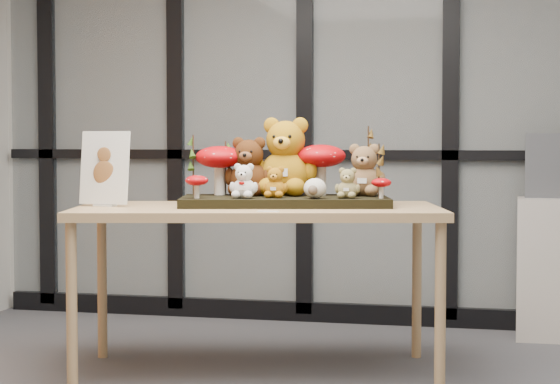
% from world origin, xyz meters
% --- Properties ---
extents(glass_partition, '(4.90, 0.06, 2.78)m').
position_xyz_m(glass_partition, '(-0.00, 2.47, 1.42)').
color(glass_partition, '#2D383F').
rests_on(glass_partition, floor).
extents(display_table, '(1.91, 1.25, 0.82)m').
position_xyz_m(display_table, '(-0.37, 1.00, 0.76)').
color(display_table, tan).
rests_on(display_table, floor).
extents(diorama_tray, '(1.10, 0.72, 0.04)m').
position_xyz_m(diorama_tray, '(-0.26, 1.09, 0.84)').
color(diorama_tray, black).
rests_on(diorama_tray, display_table).
extents(bear_pooh_yellow, '(0.39, 0.36, 0.43)m').
position_xyz_m(bear_pooh_yellow, '(-0.29, 1.22, 1.08)').
color(bear_pooh_yellow, '#AD740F').
rests_on(bear_pooh_yellow, diorama_tray).
extents(bear_brown_medium, '(0.29, 0.27, 0.32)m').
position_xyz_m(bear_brown_medium, '(-0.46, 1.17, 1.03)').
color(bear_brown_medium, '#46220C').
rests_on(bear_brown_medium, diorama_tray).
extents(bear_tan_back, '(0.26, 0.24, 0.28)m').
position_xyz_m(bear_tan_back, '(0.11, 1.25, 1.01)').
color(bear_tan_back, brown).
rests_on(bear_tan_back, diorama_tray).
extents(bear_small_yellow, '(0.15, 0.14, 0.17)m').
position_xyz_m(bear_small_yellow, '(-0.29, 0.99, 0.95)').
color(bear_small_yellow, '#A86710').
rests_on(bear_small_yellow, diorama_tray).
extents(bear_white_bow, '(0.17, 0.16, 0.18)m').
position_xyz_m(bear_white_bow, '(-0.42, 0.92, 0.96)').
color(bear_white_bow, white).
rests_on(bear_white_bow, diorama_tray).
extents(bear_beige_small, '(0.15, 0.14, 0.16)m').
position_xyz_m(bear_beige_small, '(0.06, 1.03, 0.95)').
color(bear_beige_small, olive).
rests_on(bear_beige_small, diorama_tray).
extents(plush_cream_hedgehog, '(0.10, 0.09, 0.11)m').
position_xyz_m(plush_cream_hedgehog, '(-0.09, 0.97, 0.92)').
color(plush_cream_hedgehog, white).
rests_on(plush_cream_hedgehog, diorama_tray).
extents(mushroom_back_left, '(0.25, 0.25, 0.27)m').
position_xyz_m(mushroom_back_left, '(-0.62, 1.16, 1.00)').
color(mushroom_back_left, '#A9050A').
rests_on(mushroom_back_left, diorama_tray).
extents(mushroom_back_right, '(0.25, 0.25, 0.28)m').
position_xyz_m(mushroom_back_right, '(-0.12, 1.27, 1.01)').
color(mushroom_back_right, '#A9050A').
rests_on(mushroom_back_right, diorama_tray).
extents(mushroom_front_left, '(0.11, 0.11, 0.12)m').
position_xyz_m(mushroom_front_left, '(-0.64, 0.86, 0.93)').
color(mushroom_front_left, '#A9050A').
rests_on(mushroom_front_left, diorama_tray).
extents(mushroom_front_right, '(0.10, 0.10, 0.11)m').
position_xyz_m(mushroom_front_right, '(0.22, 1.07, 0.92)').
color(mushroom_front_right, '#A9050A').
rests_on(mushroom_front_right, diorama_tray).
extents(sprig_green_far_left, '(0.05, 0.05, 0.30)m').
position_xyz_m(sprig_green_far_left, '(-0.74, 1.11, 1.02)').
color(sprig_green_far_left, '#19350C').
rests_on(sprig_green_far_left, diorama_tray).
extents(sprig_green_mid_left, '(0.05, 0.05, 0.27)m').
position_xyz_m(sprig_green_mid_left, '(-0.60, 1.20, 1.00)').
color(sprig_green_mid_left, '#19350C').
rests_on(sprig_green_mid_left, diorama_tray).
extents(sprig_dry_far_right, '(0.05, 0.05, 0.35)m').
position_xyz_m(sprig_dry_far_right, '(0.12, 1.29, 1.04)').
color(sprig_dry_far_right, brown).
rests_on(sprig_dry_far_right, diorama_tray).
extents(sprig_dry_mid_right, '(0.05, 0.05, 0.26)m').
position_xyz_m(sprig_dry_mid_right, '(0.19, 1.18, 1.00)').
color(sprig_dry_mid_right, brown).
rests_on(sprig_dry_mid_right, diorama_tray).
extents(sprig_green_centre, '(0.05, 0.05, 0.23)m').
position_xyz_m(sprig_green_centre, '(-0.36, 1.27, 0.98)').
color(sprig_green_centre, '#19350C').
rests_on(sprig_green_centre, diorama_tray).
extents(sign_holder, '(0.26, 0.07, 0.36)m').
position_xyz_m(sign_holder, '(-1.10, 0.85, 1.00)').
color(sign_holder, silver).
rests_on(sign_holder, display_table).
extents(label_card, '(0.10, 0.03, 0.00)m').
position_xyz_m(label_card, '(-0.24, 0.67, 0.82)').
color(label_card, white).
rests_on(label_card, display_table).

